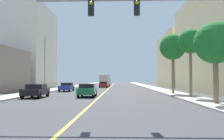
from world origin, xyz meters
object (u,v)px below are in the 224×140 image
Objects in this scene: palm_near at (215,43)px; car_blue at (67,87)px; palm_mid at (190,42)px; car_green at (87,90)px; delivery_truck at (105,80)px; street_lamp at (45,62)px; palm_far at (173,47)px; car_black at (36,91)px; traffic_signal_mast at (172,23)px; car_red at (104,84)px.

palm_near is 1.41× the size of car_blue.
car_green is (-10.73, 1.57, -4.96)m from palm_mid.
street_lamp is at bearing -100.34° from delivery_truck.
palm_far reaches higher than car_black.
palm_far reaches higher than delivery_truck.
palm_near is at bearing -88.41° from palm_far.
traffic_signal_mast reaches higher than car_blue.
palm_near is 47.45m from delivery_truck.
palm_far is at bearing -159.96° from car_black.
traffic_signal_mast is 2.50× the size of car_blue.
car_black is (-15.99, 0.37, -4.97)m from palm_mid.
street_lamp is at bearing 123.05° from traffic_signal_mast.
palm_near is (4.40, 5.18, -0.38)m from traffic_signal_mast.
traffic_signal_mast is 18.33m from palm_far.
car_black is at bearing 178.67° from palm_mid.
street_lamp reaches higher than car_red.
delivery_truck is (-11.07, 46.04, -3.04)m from palm_near.
delivery_truck is at bearing -99.92° from car_blue.
palm_near is 12.75m from palm_far.
palm_far is at bearing -70.12° from delivery_truck.
car_blue is 17.69m from car_red.
car_red is 9.37m from delivery_truck.
palm_near is 0.76× the size of delivery_truck.
traffic_signal_mast is 1.35× the size of delivery_truck.
car_green is 38.14m from delivery_truck.
street_lamp is 10.96m from car_green.
traffic_signal_mast is at bearing -56.95° from street_lamp.
street_lamp is 1.67× the size of car_red.
palm_mid is 16.75m from car_black.
palm_far is at bearing -9.01° from street_lamp.
palm_far is 1.95× the size of car_green.
palm_far reaches higher than traffic_signal_mast.
delivery_truck is at bearing 94.13° from car_red.
palm_mid is 21.15m from car_blue.
street_lamp is 1.11× the size of palm_mid.
car_red is at bearing -106.13° from car_blue.
traffic_signal_mast reaches higher than car_black.
car_black is at bearing -97.86° from car_red.
traffic_signal_mast is 15.14m from car_green.
car_blue is (2.21, 4.27, -3.68)m from street_lamp.
palm_mid reaches higher than palm_near.
car_blue is 0.54× the size of delivery_truck.
delivery_truck reaches higher than car_red.
palm_near is at bearing -74.40° from delivery_truck.
street_lamp is 31.46m from delivery_truck.
street_lamp is 9.63m from car_black.
palm_far is 35.33m from delivery_truck.
car_green reaches higher than car_blue.
car_green is (-6.32, 13.09, -4.26)m from traffic_signal_mast.
car_green is (5.26, 1.20, 0.01)m from car_black.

